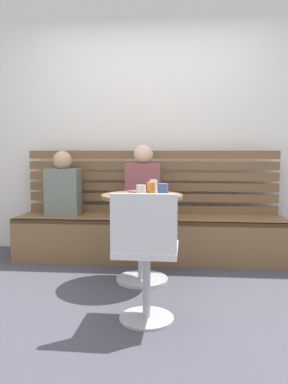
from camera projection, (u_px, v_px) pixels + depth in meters
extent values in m
plane|color=#42424C|center=(137.00, 306.00, 2.73)|extent=(8.00, 8.00, 0.00)
cube|color=white|center=(153.00, 119.00, 4.20)|extent=(5.20, 0.10, 2.90)
cube|color=brown|center=(149.00, 238.00, 3.89)|extent=(2.70, 0.52, 0.44)
cube|color=brown|center=(148.00, 223.00, 3.63)|extent=(2.70, 0.04, 0.04)
cube|color=brown|center=(151.00, 209.00, 4.10)|extent=(2.65, 0.04, 0.09)
cube|color=brown|center=(151.00, 197.00, 4.09)|extent=(2.65, 0.04, 0.09)
cube|color=brown|center=(151.00, 187.00, 4.08)|extent=(2.65, 0.04, 0.09)
cube|color=brown|center=(151.00, 176.00, 4.06)|extent=(2.65, 0.04, 0.09)
cube|color=brown|center=(151.00, 166.00, 4.05)|extent=(2.65, 0.04, 0.09)
cube|color=brown|center=(151.00, 155.00, 4.04)|extent=(2.65, 0.04, 0.09)
cylinder|color=#ADADB2|center=(142.00, 279.00, 3.27)|extent=(0.44, 0.44, 0.02)
cylinder|color=#ADADB2|center=(142.00, 238.00, 3.23)|extent=(0.07, 0.07, 0.69)
cylinder|color=brown|center=(142.00, 196.00, 3.20)|extent=(0.68, 0.68, 0.03)
cylinder|color=#ADADB2|center=(147.00, 318.00, 2.52)|extent=(0.36, 0.36, 0.02)
cylinder|color=#ADADB2|center=(147.00, 286.00, 2.50)|extent=(0.05, 0.05, 0.45)
cube|color=silver|center=(147.00, 249.00, 2.47)|extent=(0.41, 0.41, 0.04)
cube|color=silver|center=(144.00, 224.00, 2.28)|extent=(0.40, 0.05, 0.36)
cube|color=brown|center=(143.00, 190.00, 3.82)|extent=(0.34, 0.22, 0.54)
sphere|color=#DBB293|center=(143.00, 154.00, 3.78)|extent=(0.19, 0.19, 0.19)
cube|color=slate|center=(63.00, 192.00, 3.96)|extent=(0.34, 0.22, 0.48)
sphere|color=tan|center=(62.00, 160.00, 3.92)|extent=(0.19, 0.19, 0.19)
cylinder|color=white|center=(153.00, 186.00, 3.38)|extent=(0.07, 0.07, 0.11)
cylinder|color=#3D5B9E|center=(163.00, 189.00, 3.16)|extent=(0.08, 0.08, 0.09)
cylinder|color=orange|center=(151.00, 188.00, 3.25)|extent=(0.07, 0.07, 0.10)
cylinder|color=silver|center=(141.00, 190.00, 3.20)|extent=(0.08, 0.08, 0.08)
cylinder|color=#DB4C42|center=(138.00, 191.00, 3.39)|extent=(0.17, 0.17, 0.01)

